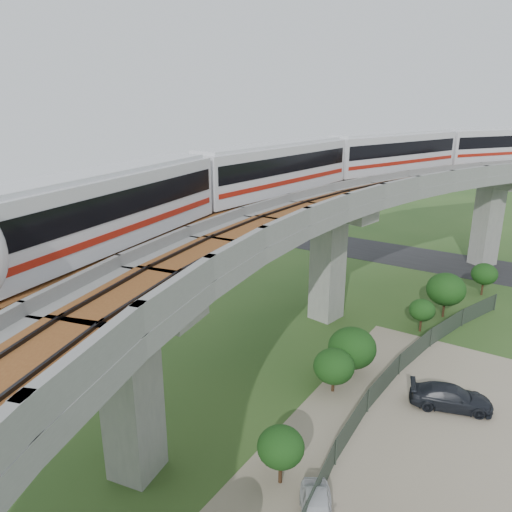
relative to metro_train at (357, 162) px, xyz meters
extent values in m
plane|color=#2A4D1E|center=(-1.77, -12.94, -12.31)|extent=(160.00, 160.00, 0.00)
cube|color=gray|center=(12.23, -14.94, -12.29)|extent=(18.00, 26.00, 0.04)
cube|color=#232326|center=(-1.77, 17.06, -12.29)|extent=(60.00, 8.00, 0.03)
cube|color=#99968E|center=(7.35, 18.85, -8.11)|extent=(2.86, 2.93, 8.40)
cube|color=#99968E|center=(7.35, 18.85, -3.31)|extent=(7.21, 5.74, 1.20)
cube|color=#99968E|center=(-0.86, -2.52, -8.11)|extent=(2.35, 2.51, 8.40)
cube|color=#99968E|center=(-0.86, -2.52, -3.31)|extent=(7.31, 3.58, 1.20)
cube|color=#99968E|center=(-0.86, -23.36, -8.11)|extent=(2.35, 2.51, 8.40)
cube|color=#99968E|center=(-0.86, -23.36, -3.31)|extent=(7.31, 3.58, 1.20)
cube|color=gray|center=(4.42, 13.59, -2.31)|extent=(16.42, 20.91, 0.80)
cube|color=gray|center=(0.56, 15.50, -1.41)|extent=(8.66, 17.08, 1.00)
cube|color=gray|center=(8.28, 11.69, -1.41)|extent=(8.66, 17.08, 1.00)
cube|color=brown|center=(2.45, 14.57, -1.85)|extent=(10.68, 18.08, 0.12)
cube|color=black|center=(2.45, 14.57, -1.73)|extent=(9.69, 17.59, 0.12)
cube|color=brown|center=(6.39, 12.62, -1.85)|extent=(10.68, 18.08, 0.12)
cube|color=black|center=(6.39, 12.62, -1.73)|extent=(9.69, 17.59, 0.12)
cube|color=gray|center=(-1.07, -3.82, -2.31)|extent=(11.77, 20.03, 0.80)
cube|color=gray|center=(-5.32, -3.16, -1.41)|extent=(3.22, 18.71, 1.00)
cube|color=gray|center=(3.18, -4.47, -1.41)|extent=(3.22, 18.71, 1.00)
cube|color=brown|center=(-3.24, -3.48, -1.85)|extent=(5.44, 19.05, 0.12)
cube|color=black|center=(-3.24, -3.48, -1.73)|extent=(4.35, 18.88, 0.12)
cube|color=brown|center=(1.10, -4.15, -1.85)|extent=(5.44, 19.05, 0.12)
cube|color=black|center=(1.10, -4.15, -1.73)|extent=(4.35, 18.88, 0.12)
cube|color=gray|center=(-1.07, -22.07, -2.31)|extent=(11.77, 20.03, 0.80)
cube|color=gray|center=(-5.32, -22.72, -1.41)|extent=(3.22, 18.71, 1.00)
cube|color=gray|center=(3.18, -21.42, -1.41)|extent=(3.22, 18.71, 1.00)
cube|color=brown|center=(-3.24, -22.41, -1.85)|extent=(5.44, 19.05, 0.12)
cube|color=black|center=(-3.24, -22.41, -1.73)|extent=(4.35, 18.88, 0.12)
cube|color=brown|center=(1.10, -21.74, -1.85)|extent=(5.44, 19.05, 0.12)
cube|color=black|center=(1.10, -21.74, -1.73)|extent=(4.35, 18.88, 0.12)
cube|color=silver|center=(-3.32, -21.89, -0.07)|extent=(4.83, 15.23, 3.20)
cube|color=silver|center=(-3.32, -21.89, 1.63)|extent=(4.19, 14.41, 0.22)
cube|color=black|center=(-3.32, -21.89, 0.38)|extent=(4.80, 14.65, 1.15)
cube|color=#A81E10|center=(-3.32, -21.89, -0.82)|extent=(4.80, 14.65, 0.30)
cube|color=black|center=(-3.32, -21.89, -1.53)|extent=(3.71, 12.89, 0.28)
cube|color=silver|center=(-3.62, -6.33, -0.07)|extent=(4.28, 15.20, 3.20)
cube|color=silver|center=(-3.62, -6.33, 1.63)|extent=(3.66, 14.40, 0.22)
cube|color=black|center=(-3.62, -6.33, 0.38)|extent=(4.27, 14.61, 1.15)
cube|color=#A81E10|center=(-3.62, -6.33, -0.82)|extent=(4.27, 14.61, 0.30)
cube|color=black|center=(-3.62, -6.33, -1.53)|extent=(3.24, 12.88, 0.28)
cube|color=silver|center=(-0.04, 8.81, -0.07)|extent=(7.78, 15.00, 3.20)
cube|color=silver|center=(-0.04, 8.81, 1.63)|extent=(7.01, 14.11, 0.22)
cube|color=black|center=(-0.04, 8.81, 0.38)|extent=(7.62, 14.46, 1.15)
cube|color=#A81E10|center=(-0.04, 8.81, -0.82)|extent=(7.62, 14.46, 0.30)
cube|color=black|center=(-0.04, 8.81, -1.53)|extent=(6.24, 12.61, 0.28)
cube|color=silver|center=(7.18, 22.59, -0.07)|extent=(10.79, 13.85, 3.20)
cube|color=silver|center=(7.18, 22.59, 1.63)|extent=(9.91, 12.93, 0.22)
cube|color=black|center=(7.18, 22.59, 0.38)|extent=(10.49, 13.40, 1.15)
cube|color=#A81E10|center=(7.18, 22.59, -0.82)|extent=(10.49, 13.40, 0.30)
cube|color=black|center=(7.18, 22.59, -1.53)|extent=(8.84, 11.55, 0.28)
cylinder|color=#2D382D|center=(10.48, 6.35, -11.56)|extent=(0.08, 0.08, 1.50)
cube|color=#2D382D|center=(9.61, 4.04, -11.56)|extent=(1.69, 4.77, 1.40)
cylinder|color=#2D382D|center=(8.85, 1.68, -11.56)|extent=(0.08, 0.08, 1.50)
cube|color=#2D382D|center=(8.21, -0.70, -11.56)|extent=(1.23, 4.91, 1.40)
cylinder|color=#2D382D|center=(7.68, -3.12, -11.56)|extent=(0.08, 0.08, 1.50)
cube|color=#2D382D|center=(7.26, -5.55, -11.56)|extent=(0.75, 4.99, 1.40)
cylinder|color=#2D382D|center=(6.97, -8.01, -11.56)|extent=(0.08, 0.08, 1.50)
cube|color=#2D382D|center=(6.79, -10.47, -11.56)|extent=(0.27, 5.04, 1.40)
cylinder|color=#2D382D|center=(6.73, -12.94, -11.56)|extent=(0.08, 0.08, 1.50)
cube|color=#2D382D|center=(6.79, -15.41, -11.56)|extent=(0.27, 5.04, 1.40)
cylinder|color=#2D382D|center=(6.97, -17.88, -11.56)|extent=(0.08, 0.08, 1.50)
cube|color=#2D382D|center=(7.26, -20.33, -11.56)|extent=(0.75, 4.99, 1.40)
cylinder|color=#382314|center=(8.96, 9.44, -11.64)|extent=(0.18, 0.18, 1.33)
ellipsoid|color=#123611|center=(8.96, 9.44, -10.30)|extent=(2.26, 2.26, 1.92)
cylinder|color=#382314|center=(7.16, 2.69, -11.56)|extent=(0.18, 0.18, 1.49)
ellipsoid|color=#123611|center=(7.16, 2.69, -9.90)|extent=(3.07, 3.07, 2.61)
cylinder|color=#382314|center=(6.33, -0.94, -11.72)|extent=(0.18, 0.18, 1.18)
ellipsoid|color=#123611|center=(6.33, -0.94, -10.55)|extent=(1.95, 1.95, 1.65)
cylinder|color=#382314|center=(4.28, -9.59, -11.83)|extent=(0.18, 0.18, 0.95)
ellipsoid|color=#123611|center=(4.28, -9.59, -10.44)|extent=(3.07, 3.07, 2.61)
cylinder|color=#382314|center=(4.17, -12.09, -11.81)|extent=(0.18, 0.18, 0.99)
ellipsoid|color=#123611|center=(4.17, -12.09, -10.57)|extent=(2.48, 2.48, 2.11)
cylinder|color=#382314|center=(5.29, -20.34, -11.63)|extent=(0.18, 0.18, 1.35)
ellipsoid|color=#123611|center=(5.29, -20.34, -10.31)|extent=(2.18, 2.18, 1.86)
imported|color=silver|center=(7.74, -21.50, -11.68)|extent=(2.95, 3.70, 1.18)
imported|color=black|center=(10.55, -9.93, -11.61)|extent=(4.91, 3.22, 1.32)
camera|label=1|loc=(14.61, -36.78, 4.90)|focal=35.00mm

